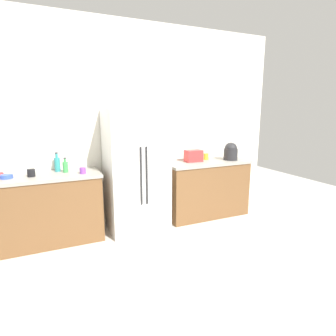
{
  "coord_description": "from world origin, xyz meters",
  "views": [
    {
      "loc": [
        -1.41,
        -2.56,
        1.77
      ],
      "look_at": [
        -0.08,
        0.4,
        1.09
      ],
      "focal_mm": 29.89,
      "sensor_mm": 36.0,
      "label": 1
    }
  ],
  "objects_px": {
    "rice_cooker": "(231,152)",
    "cup_b": "(31,173)",
    "toaster": "(194,156)",
    "bottle_a": "(65,167)",
    "cup_c": "(206,157)",
    "cup_a": "(83,170)",
    "bowl_a": "(6,177)",
    "refrigerator": "(136,171)",
    "bottle_b": "(57,164)"
  },
  "relations": [
    {
      "from": "bowl_a",
      "to": "cup_a",
      "type": "bearing_deg",
      "value": -6.9
    },
    {
      "from": "cup_c",
      "to": "cup_b",
      "type": "bearing_deg",
      "value": -176.69
    },
    {
      "from": "rice_cooker",
      "to": "cup_a",
      "type": "relative_size",
      "value": 3.51
    },
    {
      "from": "bottle_a",
      "to": "cup_b",
      "type": "height_order",
      "value": "bottle_a"
    },
    {
      "from": "cup_c",
      "to": "bowl_a",
      "type": "height_order",
      "value": "cup_c"
    },
    {
      "from": "cup_c",
      "to": "bowl_a",
      "type": "bearing_deg",
      "value": -177.4
    },
    {
      "from": "cup_c",
      "to": "bowl_a",
      "type": "distance_m",
      "value": 2.98
    },
    {
      "from": "toaster",
      "to": "bottle_a",
      "type": "relative_size",
      "value": 1.36
    },
    {
      "from": "refrigerator",
      "to": "bottle_a",
      "type": "distance_m",
      "value": 0.98
    },
    {
      "from": "cup_a",
      "to": "toaster",
      "type": "bearing_deg",
      "value": 5.37
    },
    {
      "from": "refrigerator",
      "to": "bottle_b",
      "type": "distance_m",
      "value": 1.09
    },
    {
      "from": "toaster",
      "to": "rice_cooker",
      "type": "relative_size",
      "value": 0.93
    },
    {
      "from": "toaster",
      "to": "cup_b",
      "type": "bearing_deg",
      "value": -178.1
    },
    {
      "from": "cup_a",
      "to": "cup_c",
      "type": "height_order",
      "value": "cup_c"
    },
    {
      "from": "cup_b",
      "to": "bottle_a",
      "type": "bearing_deg",
      "value": 12.12
    },
    {
      "from": "cup_c",
      "to": "bottle_a",
      "type": "bearing_deg",
      "value": -178.34
    },
    {
      "from": "refrigerator",
      "to": "rice_cooker",
      "type": "relative_size",
      "value": 5.97
    },
    {
      "from": "cup_c",
      "to": "cup_a",
      "type": "bearing_deg",
      "value": -173.29
    },
    {
      "from": "toaster",
      "to": "bottle_a",
      "type": "distance_m",
      "value": 1.99
    },
    {
      "from": "rice_cooker",
      "to": "cup_b",
      "type": "xyz_separation_m",
      "value": [
        -3.06,
        0.04,
        -0.09
      ]
    },
    {
      "from": "bottle_a",
      "to": "cup_b",
      "type": "bearing_deg",
      "value": -167.88
    },
    {
      "from": "cup_b",
      "to": "bowl_a",
      "type": "distance_m",
      "value": 0.28
    },
    {
      "from": "rice_cooker",
      "to": "cup_c",
      "type": "xyz_separation_m",
      "value": [
        -0.36,
        0.2,
        -0.09
      ]
    },
    {
      "from": "bowl_a",
      "to": "cup_c",
      "type": "bearing_deg",
      "value": 2.6
    },
    {
      "from": "rice_cooker",
      "to": "bowl_a",
      "type": "height_order",
      "value": "rice_cooker"
    },
    {
      "from": "cup_c",
      "to": "toaster",
      "type": "bearing_deg",
      "value": -165.2
    },
    {
      "from": "rice_cooker",
      "to": "cup_a",
      "type": "bearing_deg",
      "value": -178.85
    },
    {
      "from": "refrigerator",
      "to": "cup_b",
      "type": "xyz_separation_m",
      "value": [
        -1.38,
        0.03,
        0.09
      ]
    },
    {
      "from": "bottle_b",
      "to": "cup_c",
      "type": "xyz_separation_m",
      "value": [
        2.37,
        -0.04,
        -0.05
      ]
    },
    {
      "from": "bottle_b",
      "to": "cup_a",
      "type": "distance_m",
      "value": 0.42
    },
    {
      "from": "toaster",
      "to": "rice_cooker",
      "type": "height_order",
      "value": "rice_cooker"
    },
    {
      "from": "bottle_b",
      "to": "cup_b",
      "type": "height_order",
      "value": "bottle_b"
    },
    {
      "from": "toaster",
      "to": "bottle_b",
      "type": "relative_size",
      "value": 1.04
    },
    {
      "from": "cup_c",
      "to": "refrigerator",
      "type": "bearing_deg",
      "value": -171.91
    },
    {
      "from": "cup_c",
      "to": "rice_cooker",
      "type": "bearing_deg",
      "value": -28.2
    },
    {
      "from": "toaster",
      "to": "cup_c",
      "type": "xyz_separation_m",
      "value": [
        0.29,
        0.08,
        -0.04
      ]
    },
    {
      "from": "cup_a",
      "to": "bowl_a",
      "type": "relative_size",
      "value": 0.58
    },
    {
      "from": "rice_cooker",
      "to": "bottle_b",
      "type": "relative_size",
      "value": 1.12
    },
    {
      "from": "rice_cooker",
      "to": "cup_b",
      "type": "relative_size",
      "value": 3.07
    },
    {
      "from": "refrigerator",
      "to": "rice_cooker",
      "type": "distance_m",
      "value": 1.69
    },
    {
      "from": "bottle_a",
      "to": "cup_c",
      "type": "bearing_deg",
      "value": 1.66
    },
    {
      "from": "refrigerator",
      "to": "bowl_a",
      "type": "bearing_deg",
      "value": 178.22
    },
    {
      "from": "refrigerator",
      "to": "cup_b",
      "type": "bearing_deg",
      "value": 178.73
    },
    {
      "from": "toaster",
      "to": "bowl_a",
      "type": "distance_m",
      "value": 2.69
    },
    {
      "from": "toaster",
      "to": "cup_c",
      "type": "height_order",
      "value": "toaster"
    },
    {
      "from": "refrigerator",
      "to": "cup_b",
      "type": "relative_size",
      "value": 18.32
    },
    {
      "from": "bottle_b",
      "to": "cup_b",
      "type": "bearing_deg",
      "value": -148.95
    },
    {
      "from": "bottle_b",
      "to": "cup_a",
      "type": "xyz_separation_m",
      "value": [
        0.3,
        -0.28,
        -0.06
      ]
    },
    {
      "from": "bottle_a",
      "to": "cup_a",
      "type": "xyz_separation_m",
      "value": [
        0.2,
        -0.18,
        -0.04
      ]
    },
    {
      "from": "bottle_a",
      "to": "bowl_a",
      "type": "xyz_separation_m",
      "value": [
        -0.7,
        -0.07,
        -0.05
      ]
    }
  ]
}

